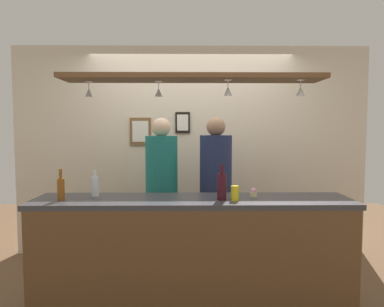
% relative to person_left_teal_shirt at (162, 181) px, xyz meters
% --- Properties ---
extents(ground_plane, '(8.00, 8.00, 0.00)m').
position_rel_person_left_teal_shirt_xyz_m(ground_plane, '(0.32, -0.40, -1.02)').
color(ground_plane, brown).
extents(back_wall, '(4.40, 0.06, 2.60)m').
position_rel_person_left_teal_shirt_xyz_m(back_wall, '(0.32, 0.70, 0.28)').
color(back_wall, beige).
rests_on(back_wall, ground_plane).
extents(bar_counter, '(2.70, 0.55, 0.99)m').
position_rel_person_left_teal_shirt_xyz_m(bar_counter, '(0.32, -0.91, -0.35)').
color(bar_counter, '#38383D').
rests_on(bar_counter, ground_plane).
extents(overhead_glass_rack, '(2.20, 0.36, 0.04)m').
position_rel_person_left_teal_shirt_xyz_m(overhead_glass_rack, '(0.32, -0.70, 0.99)').
color(overhead_glass_rack, brown).
extents(hanging_wineglass_far_left, '(0.07, 0.07, 0.13)m').
position_rel_person_left_teal_shirt_xyz_m(hanging_wineglass_far_left, '(-0.57, -0.64, 0.87)').
color(hanging_wineglass_far_left, silver).
rests_on(hanging_wineglass_far_left, overhead_glass_rack).
extents(hanging_wineglass_left, '(0.07, 0.07, 0.13)m').
position_rel_person_left_teal_shirt_xyz_m(hanging_wineglass_left, '(0.03, -0.67, 0.87)').
color(hanging_wineglass_left, silver).
rests_on(hanging_wineglass_left, overhead_glass_rack).
extents(hanging_wineglass_center_left, '(0.07, 0.07, 0.13)m').
position_rel_person_left_teal_shirt_xyz_m(hanging_wineglass_center_left, '(0.61, -0.75, 0.87)').
color(hanging_wineglass_center_left, silver).
rests_on(hanging_wineglass_center_left, overhead_glass_rack).
extents(hanging_wineglass_center, '(0.07, 0.07, 0.13)m').
position_rel_person_left_teal_shirt_xyz_m(hanging_wineglass_center, '(1.22, -0.76, 0.87)').
color(hanging_wineglass_center, silver).
rests_on(hanging_wineglass_center, overhead_glass_rack).
extents(person_left_teal_shirt, '(0.34, 0.34, 1.70)m').
position_rel_person_left_teal_shirt_xyz_m(person_left_teal_shirt, '(0.00, 0.00, 0.00)').
color(person_left_teal_shirt, '#2D334C').
rests_on(person_left_teal_shirt, ground_plane).
extents(person_right_navy_shirt, '(0.34, 0.34, 1.70)m').
position_rel_person_left_teal_shirt_xyz_m(person_right_navy_shirt, '(0.58, 0.00, 0.00)').
color(person_right_navy_shirt, '#2D334C').
rests_on(person_right_navy_shirt, ground_plane).
extents(bottle_wine_dark_red, '(0.08, 0.08, 0.30)m').
position_rel_person_left_teal_shirt_xyz_m(bottle_wine_dark_red, '(0.56, -0.82, 0.08)').
color(bottle_wine_dark_red, '#380F19').
rests_on(bottle_wine_dark_red, bar_counter).
extents(bottle_beer_amber_tall, '(0.06, 0.06, 0.26)m').
position_rel_person_left_teal_shirt_xyz_m(bottle_beer_amber_tall, '(-0.77, -0.81, 0.07)').
color(bottle_beer_amber_tall, brown).
rests_on(bottle_beer_amber_tall, bar_counter).
extents(bottle_soda_clear, '(0.06, 0.06, 0.23)m').
position_rel_person_left_teal_shirt_xyz_m(bottle_soda_clear, '(-0.53, -0.65, 0.06)').
color(bottle_soda_clear, silver).
rests_on(bottle_soda_clear, bar_counter).
extents(drink_can, '(0.07, 0.07, 0.12)m').
position_rel_person_left_teal_shirt_xyz_m(drink_can, '(0.67, -0.84, 0.03)').
color(drink_can, yellow).
rests_on(drink_can, bar_counter).
extents(cupcake, '(0.06, 0.06, 0.08)m').
position_rel_person_left_teal_shirt_xyz_m(cupcake, '(0.85, -0.68, 0.00)').
color(cupcake, beige).
rests_on(cupcake, bar_counter).
extents(picture_frame_caricature, '(0.26, 0.02, 0.34)m').
position_rel_person_left_teal_shirt_xyz_m(picture_frame_caricature, '(-0.31, 0.65, 0.53)').
color(picture_frame_caricature, brown).
rests_on(picture_frame_caricature, back_wall).
extents(picture_frame_crest, '(0.18, 0.02, 0.26)m').
position_rel_person_left_teal_shirt_xyz_m(picture_frame_crest, '(0.21, 0.65, 0.64)').
color(picture_frame_crest, black).
rests_on(picture_frame_crest, back_wall).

